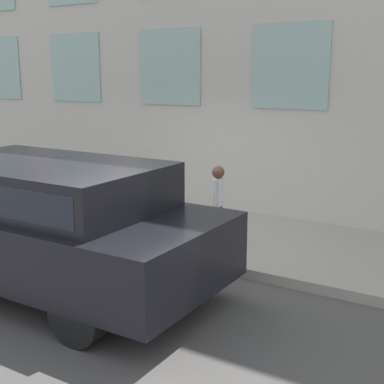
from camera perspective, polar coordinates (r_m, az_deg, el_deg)
The scene contains 5 objects.
ground_plane at distance 8.28m, azimuth -5.70°, elevation -6.78°, with size 80.00×80.00×0.00m, color #514F4C.
sidewalk at distance 9.34m, azimuth -0.56°, elevation -3.99°, with size 2.78×60.00×0.14m.
fire_hydrant at distance 8.35m, azimuth -2.76°, elevation -2.92°, with size 0.31×0.43×0.72m.
person at distance 8.26m, azimuth 2.79°, elevation -0.50°, with size 0.29×0.19×1.21m.
parked_truck_charcoal_near at distance 7.11m, azimuth -15.92°, elevation -2.45°, with size 2.08×4.97×1.66m.
Camera 1 is at (-6.20, -4.76, 2.73)m, focal length 50.00 mm.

